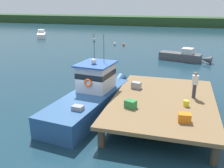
{
  "coord_description": "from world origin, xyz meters",
  "views": [
    {
      "loc": [
        5.65,
        -14.4,
        6.83
      ],
      "look_at": [
        1.2,
        1.36,
        1.4
      ],
      "focal_mm": 40.44,
      "sensor_mm": 36.0,
      "label": 1
    }
  ],
  "objects_px": {
    "crate_single_far": "(131,104)",
    "bait_bucket": "(186,103)",
    "moored_boat_near_channel": "(184,56)",
    "crate_stack_near_edge": "(136,85)",
    "mooring_buoy_inshore": "(94,40)",
    "crate_stack_mid_dock": "(184,118)",
    "moored_boat_far_left": "(41,35)",
    "deckhand_by_the_boat": "(195,84)",
    "main_fishing_boat": "(92,95)",
    "mooring_buoy_outer": "(115,44)",
    "mooring_buoy_channel_marker": "(124,44)"
  },
  "relations": [
    {
      "from": "deckhand_by_the_boat",
      "to": "moored_boat_near_channel",
      "type": "bearing_deg",
      "value": 92.57
    },
    {
      "from": "bait_bucket",
      "to": "deckhand_by_the_boat",
      "type": "height_order",
      "value": "deckhand_by_the_boat"
    },
    {
      "from": "crate_stack_near_edge",
      "to": "moored_boat_near_channel",
      "type": "distance_m",
      "value": 15.13
    },
    {
      "from": "moored_boat_far_left",
      "to": "crate_stack_near_edge",
      "type": "bearing_deg",
      "value": -49.59
    },
    {
      "from": "mooring_buoy_channel_marker",
      "to": "mooring_buoy_outer",
      "type": "height_order",
      "value": "mooring_buoy_outer"
    },
    {
      "from": "deckhand_by_the_boat",
      "to": "mooring_buoy_inshore",
      "type": "relative_size",
      "value": 3.17
    },
    {
      "from": "crate_single_far",
      "to": "bait_bucket",
      "type": "height_order",
      "value": "crate_single_far"
    },
    {
      "from": "deckhand_by_the_boat",
      "to": "mooring_buoy_outer",
      "type": "distance_m",
      "value": 26.74
    },
    {
      "from": "moored_boat_near_channel",
      "to": "mooring_buoy_inshore",
      "type": "xyz_separation_m",
      "value": [
        -15.43,
        11.57,
        -0.27
      ]
    },
    {
      "from": "crate_single_far",
      "to": "main_fishing_boat",
      "type": "bearing_deg",
      "value": 149.53
    },
    {
      "from": "moored_boat_far_left",
      "to": "deckhand_by_the_boat",
      "type": "bearing_deg",
      "value": -46.29
    },
    {
      "from": "bait_bucket",
      "to": "moored_boat_near_channel",
      "type": "relative_size",
      "value": 0.06
    },
    {
      "from": "crate_stack_mid_dock",
      "to": "mooring_buoy_inshore",
      "type": "xyz_separation_m",
      "value": [
        -15.61,
        30.61,
        -1.16
      ]
    },
    {
      "from": "crate_single_far",
      "to": "moored_boat_near_channel",
      "type": "xyz_separation_m",
      "value": [
        2.69,
        18.08,
        -0.89
      ]
    },
    {
      "from": "moored_boat_far_left",
      "to": "mooring_buoy_outer",
      "type": "xyz_separation_m",
      "value": [
        16.15,
        -4.87,
        -0.3
      ]
    },
    {
      "from": "main_fishing_boat",
      "to": "mooring_buoy_channel_marker",
      "type": "height_order",
      "value": "main_fishing_boat"
    },
    {
      "from": "main_fishing_boat",
      "to": "deckhand_by_the_boat",
      "type": "height_order",
      "value": "main_fishing_boat"
    },
    {
      "from": "main_fishing_boat",
      "to": "deckhand_by_the_boat",
      "type": "relative_size",
      "value": 6.1
    },
    {
      "from": "crate_stack_near_edge",
      "to": "bait_bucket",
      "type": "xyz_separation_m",
      "value": [
        3.24,
        -2.22,
        -0.05
      ]
    },
    {
      "from": "mooring_buoy_inshore",
      "to": "mooring_buoy_outer",
      "type": "distance_m",
      "value": 5.56
    },
    {
      "from": "bait_bucket",
      "to": "crate_single_far",
      "type": "bearing_deg",
      "value": -160.46
    },
    {
      "from": "crate_stack_mid_dock",
      "to": "deckhand_by_the_boat",
      "type": "xyz_separation_m",
      "value": [
        0.51,
        3.46,
        0.64
      ]
    },
    {
      "from": "crate_stack_mid_dock",
      "to": "crate_single_far",
      "type": "relative_size",
      "value": 1.0
    },
    {
      "from": "crate_single_far",
      "to": "crate_stack_near_edge",
      "type": "relative_size",
      "value": 1.0
    },
    {
      "from": "crate_stack_mid_dock",
      "to": "crate_stack_near_edge",
      "type": "relative_size",
      "value": 1.0
    },
    {
      "from": "moored_boat_near_channel",
      "to": "moored_boat_far_left",
      "type": "distance_m",
      "value": 30.08
    },
    {
      "from": "moored_boat_far_left",
      "to": "moored_boat_near_channel",
      "type": "bearing_deg",
      "value": -26.34
    },
    {
      "from": "bait_bucket",
      "to": "crate_stack_near_edge",
      "type": "bearing_deg",
      "value": 145.63
    },
    {
      "from": "moored_boat_near_channel",
      "to": "crate_stack_near_edge",
      "type": "bearing_deg",
      "value": -101.38
    },
    {
      "from": "moored_boat_far_left",
      "to": "crate_stack_mid_dock",
      "type": "bearing_deg",
      "value": -50.04
    },
    {
      "from": "crate_stack_mid_dock",
      "to": "main_fishing_boat",
      "type": "bearing_deg",
      "value": 155.19
    },
    {
      "from": "crate_stack_mid_dock",
      "to": "bait_bucket",
      "type": "xyz_separation_m",
      "value": [
        0.08,
        2.02,
        -0.05
      ]
    },
    {
      "from": "main_fishing_boat",
      "to": "crate_stack_near_edge",
      "type": "xyz_separation_m",
      "value": [
        2.59,
        1.57,
        0.41
      ]
    },
    {
      "from": "moored_boat_far_left",
      "to": "mooring_buoy_inshore",
      "type": "bearing_deg",
      "value": -8.75
    },
    {
      "from": "crate_stack_mid_dock",
      "to": "mooring_buoy_inshore",
      "type": "bearing_deg",
      "value": 117.02
    },
    {
      "from": "bait_bucket",
      "to": "mooring_buoy_channel_marker",
      "type": "relative_size",
      "value": 0.89
    },
    {
      "from": "main_fishing_boat",
      "to": "mooring_buoy_inshore",
      "type": "xyz_separation_m",
      "value": [
        -9.85,
        27.95,
        -0.75
      ]
    },
    {
      "from": "main_fishing_boat",
      "to": "bait_bucket",
      "type": "relative_size",
      "value": 29.26
    },
    {
      "from": "crate_stack_mid_dock",
      "to": "crate_stack_near_edge",
      "type": "bearing_deg",
      "value": 126.78
    },
    {
      "from": "crate_stack_near_edge",
      "to": "deckhand_by_the_boat",
      "type": "relative_size",
      "value": 0.37
    },
    {
      "from": "moored_boat_near_channel",
      "to": "mooring_buoy_inshore",
      "type": "bearing_deg",
      "value": 143.13
    },
    {
      "from": "mooring_buoy_inshore",
      "to": "crate_stack_near_edge",
      "type": "bearing_deg",
      "value": -64.74
    },
    {
      "from": "bait_bucket",
      "to": "mooring_buoy_inshore",
      "type": "relative_size",
      "value": 0.66
    },
    {
      "from": "mooring_buoy_channel_marker",
      "to": "moored_boat_near_channel",
      "type": "bearing_deg",
      "value": -41.84
    },
    {
      "from": "deckhand_by_the_boat",
      "to": "moored_boat_far_left",
      "type": "distance_m",
      "value": 40.05
    },
    {
      "from": "bait_bucket",
      "to": "mooring_buoy_channel_marker",
      "type": "bearing_deg",
      "value": 110.64
    },
    {
      "from": "crate_stack_mid_dock",
      "to": "bait_bucket",
      "type": "bearing_deg",
      "value": 87.82
    },
    {
      "from": "main_fishing_boat",
      "to": "crate_single_far",
      "type": "xyz_separation_m",
      "value": [
        2.88,
        -1.69,
        0.41
      ]
    },
    {
      "from": "deckhand_by_the_boat",
      "to": "mooring_buoy_channel_marker",
      "type": "distance_m",
      "value": 25.96
    },
    {
      "from": "mooring_buoy_inshore",
      "to": "mooring_buoy_channel_marker",
      "type": "distance_m",
      "value": 6.95
    }
  ]
}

